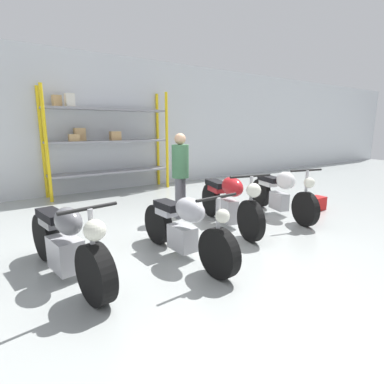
{
  "coord_description": "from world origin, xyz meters",
  "views": [
    {
      "loc": [
        -2.66,
        -3.48,
        1.71
      ],
      "look_at": [
        0.0,
        0.4,
        0.7
      ],
      "focal_mm": 28.0,
      "sensor_mm": 36.0,
      "label": 1
    }
  ],
  "objects_px": {
    "person_browsing": "(180,169)",
    "shelving_rack": "(105,138)",
    "motorcycle_white": "(281,192)",
    "motorcycle_silver": "(185,228)",
    "toolbox": "(315,204)",
    "motorcycle_grey": "(67,244)",
    "motorcycle_red": "(229,201)"
  },
  "relations": [
    {
      "from": "motorcycle_silver",
      "to": "person_browsing",
      "type": "relative_size",
      "value": 1.21
    },
    {
      "from": "motorcycle_grey",
      "to": "toolbox",
      "type": "bearing_deg",
      "value": 82.52
    },
    {
      "from": "toolbox",
      "to": "motorcycle_white",
      "type": "bearing_deg",
      "value": 169.25
    },
    {
      "from": "motorcycle_grey",
      "to": "toolbox",
      "type": "xyz_separation_m",
      "value": [
        5.0,
        0.14,
        -0.27
      ]
    },
    {
      "from": "shelving_rack",
      "to": "motorcycle_red",
      "type": "distance_m",
      "value": 4.21
    },
    {
      "from": "motorcycle_white",
      "to": "person_browsing",
      "type": "height_order",
      "value": "person_browsing"
    },
    {
      "from": "motorcycle_grey",
      "to": "shelving_rack",
      "type": "bearing_deg",
      "value": 146.6
    },
    {
      "from": "shelving_rack",
      "to": "motorcycle_silver",
      "type": "xyz_separation_m",
      "value": [
        -0.57,
        -4.67,
        -1.02
      ]
    },
    {
      "from": "motorcycle_grey",
      "to": "person_browsing",
      "type": "bearing_deg",
      "value": 109.93
    },
    {
      "from": "motorcycle_silver",
      "to": "toolbox",
      "type": "xyz_separation_m",
      "value": [
        3.59,
        0.44,
        -0.29
      ]
    },
    {
      "from": "motorcycle_grey",
      "to": "motorcycle_silver",
      "type": "height_order",
      "value": "motorcycle_grey"
    },
    {
      "from": "shelving_rack",
      "to": "motorcycle_red",
      "type": "bearing_deg",
      "value": -79.16
    },
    {
      "from": "shelving_rack",
      "to": "motorcycle_white",
      "type": "xyz_separation_m",
      "value": [
        2.11,
        -4.05,
        -0.98
      ]
    },
    {
      "from": "motorcycle_red",
      "to": "person_browsing",
      "type": "distance_m",
      "value": 1.14
    },
    {
      "from": "motorcycle_silver",
      "to": "motorcycle_white",
      "type": "bearing_deg",
      "value": 100.08
    },
    {
      "from": "motorcycle_grey",
      "to": "motorcycle_red",
      "type": "relative_size",
      "value": 1.0
    },
    {
      "from": "motorcycle_red",
      "to": "toolbox",
      "type": "bearing_deg",
      "value": 98.04
    },
    {
      "from": "shelving_rack",
      "to": "motorcycle_silver",
      "type": "bearing_deg",
      "value": -96.91
    },
    {
      "from": "motorcycle_silver",
      "to": "motorcycle_red",
      "type": "relative_size",
      "value": 0.95
    },
    {
      "from": "motorcycle_silver",
      "to": "motorcycle_grey",
      "type": "bearing_deg",
      "value": -105.17
    },
    {
      "from": "motorcycle_red",
      "to": "shelving_rack",
      "type": "bearing_deg",
      "value": -155.97
    },
    {
      "from": "motorcycle_red",
      "to": "person_browsing",
      "type": "bearing_deg",
      "value": -145.42
    },
    {
      "from": "shelving_rack",
      "to": "toolbox",
      "type": "bearing_deg",
      "value": -54.36
    },
    {
      "from": "person_browsing",
      "to": "shelving_rack",
      "type": "bearing_deg",
      "value": -25.97
    },
    {
      "from": "motorcycle_white",
      "to": "toolbox",
      "type": "distance_m",
      "value": 0.99
    },
    {
      "from": "motorcycle_grey",
      "to": "motorcycle_red",
      "type": "distance_m",
      "value": 2.77
    },
    {
      "from": "shelving_rack",
      "to": "toolbox",
      "type": "height_order",
      "value": "shelving_rack"
    },
    {
      "from": "motorcycle_white",
      "to": "toolbox",
      "type": "xyz_separation_m",
      "value": [
        0.92,
        -0.17,
        -0.32
      ]
    },
    {
      "from": "shelving_rack",
      "to": "toolbox",
      "type": "distance_m",
      "value": 5.36
    },
    {
      "from": "person_browsing",
      "to": "toolbox",
      "type": "distance_m",
      "value": 3.0
    },
    {
      "from": "motorcycle_white",
      "to": "motorcycle_silver",
      "type": "bearing_deg",
      "value": -62.26
    },
    {
      "from": "motorcycle_red",
      "to": "motorcycle_white",
      "type": "distance_m",
      "value": 1.34
    }
  ]
}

